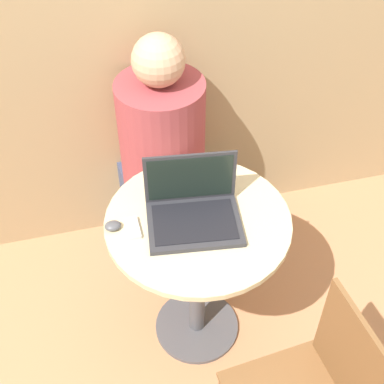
% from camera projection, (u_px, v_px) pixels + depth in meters
% --- Properties ---
extents(ground_plane, '(12.00, 12.00, 0.00)m').
position_uv_depth(ground_plane, '(197.00, 327.00, 2.57)').
color(ground_plane, tan).
extents(round_table, '(0.72, 0.72, 0.76)m').
position_uv_depth(round_table, '(198.00, 252.00, 2.18)').
color(round_table, '#4C4C51').
rests_on(round_table, ground_plane).
extents(laptop, '(0.38, 0.30, 0.24)m').
position_uv_depth(laptop, '(193.00, 209.00, 2.01)').
color(laptop, '#2D2D33').
rests_on(laptop, round_table).
extents(cell_phone, '(0.05, 0.11, 0.02)m').
position_uv_depth(cell_phone, '(133.00, 228.00, 1.99)').
color(cell_phone, silver).
rests_on(cell_phone, round_table).
extents(computer_mouse, '(0.06, 0.05, 0.03)m').
position_uv_depth(computer_mouse, '(113.00, 226.00, 1.99)').
color(computer_mouse, '#4C4C51').
rests_on(computer_mouse, round_table).
extents(person_seated, '(0.44, 0.64, 1.23)m').
position_uv_depth(person_seated, '(160.00, 163.00, 2.66)').
color(person_seated, '#3D4766').
rests_on(person_seated, ground_plane).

